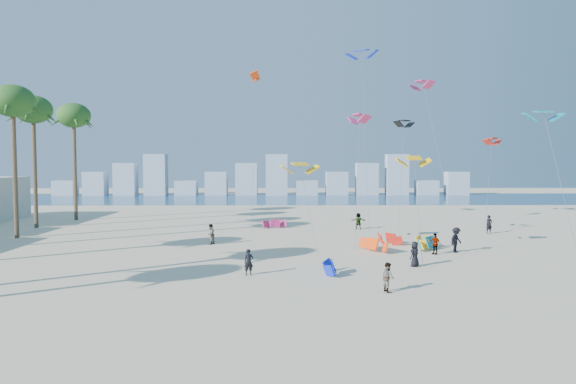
{
  "coord_description": "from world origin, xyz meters",
  "views": [
    {
      "loc": [
        2.58,
        -22.14,
        6.74
      ],
      "look_at": [
        3.0,
        16.0,
        4.5
      ],
      "focal_mm": 31.6,
      "sensor_mm": 36.0,
      "label": 1
    }
  ],
  "objects": [
    {
      "name": "ground",
      "position": [
        0.0,
        0.0,
        0.0
      ],
      "size": [
        220.0,
        220.0,
        0.0
      ],
      "primitive_type": "plane",
      "color": "beige",
      "rests_on": "ground"
    },
    {
      "name": "ocean",
      "position": [
        0.0,
        72.0,
        0.01
      ],
      "size": [
        220.0,
        220.0,
        0.0
      ],
      "primitive_type": "plane",
      "color": "navy",
      "rests_on": "ground"
    },
    {
      "name": "kitesurfer_near",
      "position": [
        0.56,
        7.83,
        0.78
      ],
      "size": [
        0.65,
        0.52,
        1.56
      ],
      "primitive_type": "imported",
      "rotation": [
        0.0,
        0.0,
        0.29
      ],
      "color": "black",
      "rests_on": "ground"
    },
    {
      "name": "kitesurfer_mid",
      "position": [
        8.07,
        3.85,
        0.77
      ],
      "size": [
        0.78,
        0.88,
        1.54
      ],
      "primitive_type": "imported",
      "rotation": [
        0.0,
        0.0,
        1.87
      ],
      "color": "gray",
      "rests_on": "ground"
    },
    {
      "name": "kitesurfers_far",
      "position": [
        11.15,
        19.08,
        0.86
      ],
      "size": [
        26.27,
        19.2,
        1.89
      ],
      "color": "black",
      "rests_on": "ground"
    },
    {
      "name": "grounded_kites",
      "position": [
        9.95,
        17.59,
        0.44
      ],
      "size": [
        15.0,
        23.41,
        0.95
      ],
      "color": "#0C24D3",
      "rests_on": "ground"
    },
    {
      "name": "flying_kites",
      "position": [
        13.25,
        24.39,
        12.01
      ],
      "size": [
        31.48,
        24.11,
        18.64
      ],
      "color": "#FAB70D",
      "rests_on": "ground"
    },
    {
      "name": "distant_skyline",
      "position": [
        -1.19,
        82.0,
        3.09
      ],
      "size": [
        85.0,
        3.0,
        8.4
      ],
      "color": "#9EADBF",
      "rests_on": "ground"
    }
  ]
}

